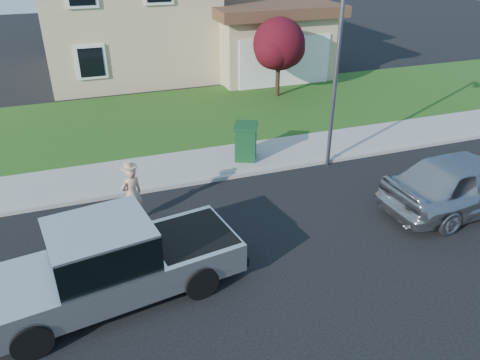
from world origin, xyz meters
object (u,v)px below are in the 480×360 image
street_lamp (336,71)px  sedan (467,182)px  woman (132,193)px  ornamental_tree (280,46)px  trash_bin (246,141)px  pickup_truck (110,264)px

street_lamp → sedan: bearing=-35.5°
woman → sedan: bearing=143.0°
sedan → ornamental_tree: size_ratio=1.39×
ornamental_tree → trash_bin: bearing=-122.1°
street_lamp → woman: bearing=-146.0°
sedan → street_lamp: (-2.16, 3.57, 2.27)m
ornamental_tree → sedan: bearing=-85.1°
pickup_truck → woman: pickup_truck is taller
sedan → pickup_truck: bearing=89.7°
woman → ornamental_tree: size_ratio=0.49×
pickup_truck → sedan: pickup_truck is taller
woman → trash_bin: size_ratio=1.45×
ornamental_tree → pickup_truck: bearing=-127.5°
trash_bin → sedan: bearing=-21.5°
ornamental_tree → woman: bearing=-133.0°
pickup_truck → sedan: 9.34m
ornamental_tree → street_lamp: (-1.26, -6.97, 0.79)m
pickup_truck → ornamental_tree: 13.91m
trash_bin → pickup_truck: bearing=-108.8°
pickup_truck → trash_bin: bearing=37.8°
woman → ornamental_tree: ornamental_tree is taller
pickup_truck → ornamental_tree: ornamental_tree is taller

